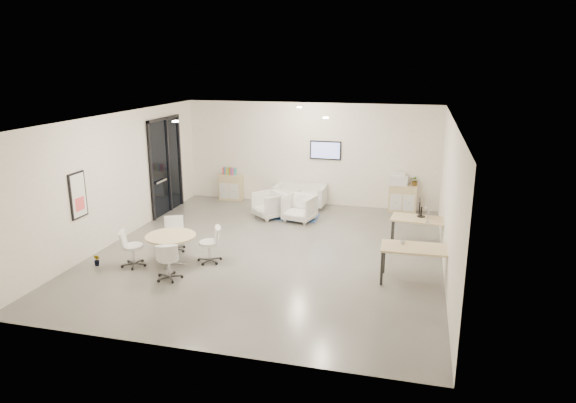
% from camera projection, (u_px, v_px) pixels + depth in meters
% --- Properties ---
extents(room_shell, '(9.60, 10.60, 4.80)m').
position_uv_depth(room_shell, '(270.00, 187.00, 11.92)').
color(room_shell, '#55524D').
rests_on(room_shell, ground).
extents(glass_door, '(0.09, 1.90, 2.85)m').
position_uv_depth(glass_door, '(166.00, 163.00, 15.24)').
color(glass_door, black).
rests_on(glass_door, room_shell).
extents(artwork, '(0.05, 0.54, 1.04)m').
position_uv_depth(artwork, '(78.00, 195.00, 11.39)').
color(artwork, black).
rests_on(artwork, room_shell).
extents(wall_tv, '(0.98, 0.06, 0.58)m').
position_uv_depth(wall_tv, '(325.00, 150.00, 15.93)').
color(wall_tv, black).
rests_on(wall_tv, room_shell).
extents(ceiling_spots, '(3.14, 4.14, 0.03)m').
position_uv_depth(ceiling_spots, '(271.00, 115.00, 12.33)').
color(ceiling_spots, '#FFEAC6').
rests_on(ceiling_spots, room_shell).
extents(sideboard_left, '(0.75, 0.39, 0.84)m').
position_uv_depth(sideboard_left, '(231.00, 187.00, 16.85)').
color(sideboard_left, '#D1B77D').
rests_on(sideboard_left, room_shell).
extents(sideboard_right, '(0.83, 0.40, 0.83)m').
position_uv_depth(sideboard_right, '(403.00, 198.00, 15.53)').
color(sideboard_right, '#D1B77D').
rests_on(sideboard_right, room_shell).
extents(books, '(0.44, 0.14, 0.22)m').
position_uv_depth(books, '(229.00, 171.00, 16.72)').
color(books, red).
rests_on(books, sideboard_left).
extents(printer, '(0.58, 0.50, 0.37)m').
position_uv_depth(printer, '(398.00, 179.00, 15.42)').
color(printer, white).
rests_on(printer, sideboard_right).
extents(loveseat, '(1.62, 0.86, 0.60)m').
position_uv_depth(loveseat, '(300.00, 196.00, 16.14)').
color(loveseat, silver).
rests_on(loveseat, room_shell).
extents(blue_rug, '(1.38, 0.92, 0.01)m').
position_uv_depth(blue_rug, '(295.00, 217.00, 15.07)').
color(blue_rug, '#2D5189').
rests_on(blue_rug, room_shell).
extents(armchair_left, '(1.11, 1.10, 0.83)m').
position_uv_depth(armchair_left, '(270.00, 204.00, 14.92)').
color(armchair_left, silver).
rests_on(armchair_left, room_shell).
extents(armchair_right, '(0.95, 0.91, 0.83)m').
position_uv_depth(armchair_right, '(300.00, 207.00, 14.62)').
color(armchair_right, silver).
rests_on(armchair_right, room_shell).
extents(desk_rear, '(1.46, 0.83, 0.73)m').
position_uv_depth(desk_rear, '(421.00, 221.00, 12.49)').
color(desk_rear, '#D1B77D').
rests_on(desk_rear, room_shell).
extents(desk_front, '(1.49, 0.78, 0.76)m').
position_uv_depth(desk_front, '(417.00, 251.00, 10.47)').
color(desk_front, '#D1B77D').
rests_on(desk_front, room_shell).
extents(monitor, '(0.20, 0.50, 0.44)m').
position_uv_depth(monitor, '(420.00, 207.00, 12.55)').
color(monitor, black).
rests_on(monitor, desk_rear).
extents(round_table, '(1.12, 1.12, 0.68)m').
position_uv_depth(round_table, '(171.00, 239.00, 11.45)').
color(round_table, '#D1B77D').
rests_on(round_table, room_shell).
extents(meeting_chairs, '(2.31, 2.31, 0.82)m').
position_uv_depth(meeting_chairs, '(171.00, 247.00, 11.50)').
color(meeting_chairs, white).
rests_on(meeting_chairs, room_shell).
extents(plant_cabinet, '(0.28, 0.31, 0.24)m').
position_uv_depth(plant_cabinet, '(415.00, 182.00, 15.31)').
color(plant_cabinet, '#3F7F3F').
rests_on(plant_cabinet, sideboard_right).
extents(plant_floor, '(0.23, 0.31, 0.12)m').
position_uv_depth(plant_floor, '(97.00, 263.00, 11.47)').
color(plant_floor, '#3F7F3F').
rests_on(plant_floor, room_shell).
extents(cup, '(0.14, 0.12, 0.12)m').
position_uv_depth(cup, '(402.00, 241.00, 10.64)').
color(cup, white).
rests_on(cup, desk_front).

